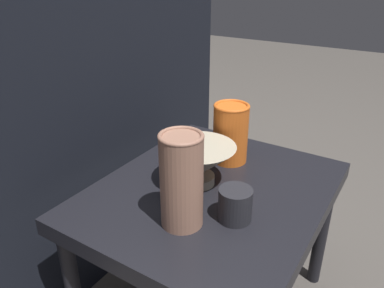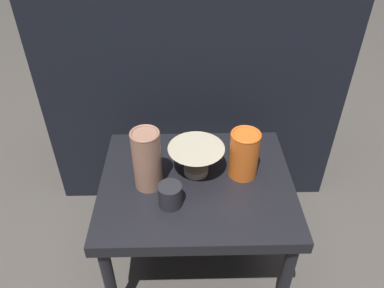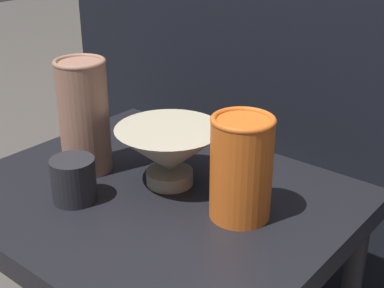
% 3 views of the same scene
% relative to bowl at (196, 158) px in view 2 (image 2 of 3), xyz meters
% --- Properties ---
extents(ground_plane, '(8.00, 8.00, 0.00)m').
position_rel_bowl_xyz_m(ground_plane, '(0.00, -0.04, -0.46)').
color(ground_plane, '#4C4742').
extents(table, '(0.61, 0.51, 0.40)m').
position_rel_bowl_xyz_m(table, '(0.00, -0.04, -0.11)').
color(table, black).
rests_on(table, ground_plane).
extents(couch_backdrop, '(1.15, 0.50, 0.87)m').
position_rel_bowl_xyz_m(couch_backdrop, '(0.00, 0.55, -0.03)').
color(couch_backdrop, black).
rests_on(couch_backdrop, ground_plane).
extents(bowl, '(0.18, 0.18, 0.10)m').
position_rel_bowl_xyz_m(bowl, '(0.00, 0.00, 0.00)').
color(bowl, '#B2A88E').
rests_on(bowl, table).
extents(vase_textured_left, '(0.09, 0.09, 0.20)m').
position_rel_bowl_xyz_m(vase_textured_left, '(-0.15, -0.05, 0.04)').
color(vase_textured_left, '#996B56').
rests_on(vase_textured_left, table).
extents(vase_colorful_right, '(0.09, 0.09, 0.16)m').
position_rel_bowl_xyz_m(vase_colorful_right, '(0.15, -0.01, 0.02)').
color(vase_colorful_right, orange).
rests_on(vase_colorful_right, table).
extents(cup, '(0.07, 0.07, 0.07)m').
position_rel_bowl_xyz_m(cup, '(-0.08, -0.14, -0.02)').
color(cup, '#232328').
rests_on(cup, table).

